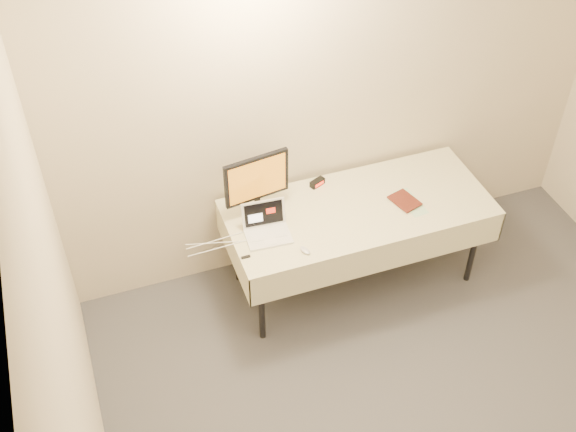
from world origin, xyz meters
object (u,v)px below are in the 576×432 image
object	(u,v)px
monitor	(257,181)
book	(398,195)
table	(358,213)
laptop	(266,227)

from	to	relation	value
monitor	book	size ratio (longest dim) A/B	2.30
table	laptop	size ratio (longest dim) A/B	5.95
book	monitor	bearing A→B (deg)	147.76
laptop	monitor	xyz separation A→B (m)	(0.01, 0.21, 0.23)
laptop	monitor	world-z (taller)	monitor
laptop	monitor	distance (m)	0.31
table	book	world-z (taller)	book
table	monitor	distance (m)	0.78
table	book	distance (m)	0.31
monitor	book	bearing A→B (deg)	-24.24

